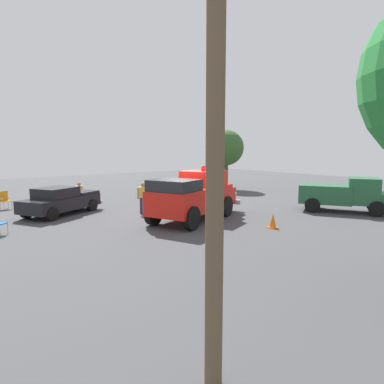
{
  "coord_description": "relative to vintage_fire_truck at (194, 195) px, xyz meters",
  "views": [
    {
      "loc": [
        13.61,
        -10.2,
        3.48
      ],
      "look_at": [
        0.73,
        -0.29,
        1.38
      ],
      "focal_mm": 32.0,
      "sensor_mm": 36.0,
      "label": 1
    }
  ],
  "objects": [
    {
      "name": "parked_pickup",
      "position": [
        3.45,
        7.76,
        -0.21
      ],
      "size": [
        5.06,
        3.94,
        1.9
      ],
      "color": "black",
      "rests_on": "ground"
    },
    {
      "name": "lawn_chair_by_car",
      "position": [
        -8.91,
        -6.83,
        -0.61
      ],
      "size": [
        0.61,
        0.62,
        1.02
      ],
      "color": "#B7BABF",
      "rests_on": "ground"
    },
    {
      "name": "ground_plane",
      "position": [
        -0.65,
        0.07,
        -1.2
      ],
      "size": [
        60.0,
        60.0,
        0.0
      ],
      "primitive_type": "plane",
      "color": "#424244"
    },
    {
      "name": "vintage_fire_truck",
      "position": [
        0.0,
        0.0,
        0.0
      ],
      "size": [
        4.29,
        6.33,
        2.59
      ],
      "color": "black",
      "rests_on": "ground"
    },
    {
      "name": "classic_hot_rod",
      "position": [
        -5.3,
        -4.75,
        -0.45
      ],
      "size": [
        3.72,
        4.71,
        1.46
      ],
      "color": "black",
      "rests_on": "ground"
    },
    {
      "name": "utility_pole",
      "position": [
        9.45,
        -7.03,
        2.66
      ],
      "size": [
        0.97,
        1.52,
        7.42
      ],
      "color": "brown",
      "rests_on": "ground"
    },
    {
      "name": "oak_tree_right",
      "position": [
        -8.37,
        9.91,
        2.27
      ],
      "size": [
        3.01,
        3.01,
        5.01
      ],
      "color": "brown",
      "rests_on": "ground"
    },
    {
      "name": "spectator_standing",
      "position": [
        -2.78,
        -1.27,
        -0.23
      ],
      "size": [
        0.45,
        0.59,
        1.68
      ],
      "color": "#2D334C",
      "rests_on": "ground"
    },
    {
      "name": "spectator_seated",
      "position": [
        -8.57,
        -2.63,
        -0.5
      ],
      "size": [
        0.6,
        0.48,
        1.29
      ],
      "color": "#383842",
      "rests_on": "ground"
    },
    {
      "name": "lawn_chair_near_truck",
      "position": [
        -8.7,
        -2.59,
        -0.61
      ],
      "size": [
        0.59,
        0.6,
        1.02
      ],
      "color": "#B7BABF",
      "rests_on": "ground"
    },
    {
      "name": "traffic_cone",
      "position": [
        3.52,
        1.6,
        -0.89
      ],
      "size": [
        0.4,
        0.4,
        0.64
      ],
      "color": "orange",
      "rests_on": "ground"
    }
  ]
}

